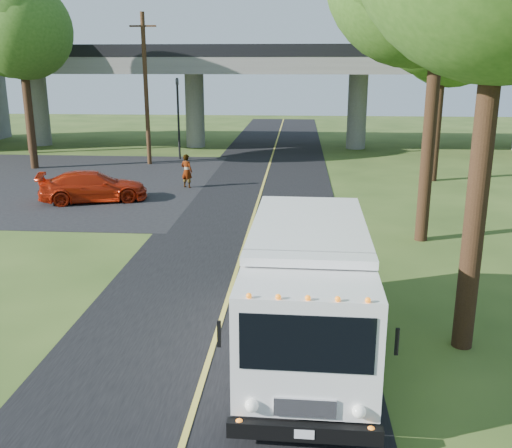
# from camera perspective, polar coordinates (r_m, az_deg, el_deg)

# --- Properties ---
(ground) EXTENTS (120.00, 120.00, 0.00)m
(ground) POSITION_cam_1_polar(r_m,az_deg,el_deg) (12.48, -4.68, -13.27)
(ground) COLOR #32491A
(ground) RESTS_ON ground
(road) EXTENTS (7.00, 90.00, 0.02)m
(road) POSITION_cam_1_polar(r_m,az_deg,el_deg) (21.70, -0.63, -0.42)
(road) COLOR black
(road) RESTS_ON ground
(parking_lot) EXTENTS (16.00, 18.00, 0.01)m
(parking_lot) POSITION_cam_1_polar(r_m,az_deg,el_deg) (32.06, -19.36, 3.96)
(parking_lot) COLOR black
(parking_lot) RESTS_ON ground
(lane_line) EXTENTS (0.12, 90.00, 0.01)m
(lane_line) POSITION_cam_1_polar(r_m,az_deg,el_deg) (21.70, -0.63, -0.37)
(lane_line) COLOR gold
(lane_line) RESTS_ON road
(overpass) EXTENTS (54.00, 10.00, 7.30)m
(overpass) POSITION_cam_1_polar(r_m,az_deg,el_deg) (42.84, 1.95, 13.70)
(overpass) COLOR slate
(overpass) RESTS_ON ground
(traffic_signal) EXTENTS (0.18, 0.22, 5.20)m
(traffic_signal) POSITION_cam_1_polar(r_m,az_deg,el_deg) (37.70, -7.80, 11.23)
(traffic_signal) COLOR black
(traffic_signal) RESTS_ON ground
(utility_pole) EXTENTS (1.60, 0.26, 9.00)m
(utility_pole) POSITION_cam_1_polar(r_m,az_deg,el_deg) (36.03, -10.95, 13.12)
(utility_pole) COLOR #472D19
(utility_pole) RESTS_ON ground
(tree_right_far) EXTENTS (5.77, 5.67, 10.99)m
(tree_right_far) POSITION_cam_1_polar(r_m,az_deg,el_deg) (31.57, 18.93, 19.01)
(tree_right_far) COLOR #382314
(tree_right_far) RESTS_ON ground
(tree_left_lot) EXTENTS (5.60, 5.50, 10.50)m
(tree_left_lot) POSITION_cam_1_polar(r_m,az_deg,el_deg) (36.20, -22.31, 17.54)
(tree_left_lot) COLOR #382314
(tree_left_lot) RESTS_ON ground
(tree_left_far) EXTENTS (5.26, 5.16, 9.89)m
(tree_left_far) POSITION_cam_1_polar(r_m,az_deg,el_deg) (42.88, -22.36, 16.46)
(tree_left_far) COLOR #382314
(tree_left_far) RESTS_ON ground
(step_van) EXTENTS (2.57, 6.69, 2.79)m
(step_van) POSITION_cam_1_polar(r_m,az_deg,el_deg) (11.99, 5.18, -6.49)
(step_van) COLOR white
(step_van) RESTS_ON ground
(red_sedan) EXTENTS (5.13, 3.33, 1.38)m
(red_sedan) POSITION_cam_1_polar(r_m,az_deg,el_deg) (26.92, -15.96, 3.64)
(red_sedan) COLOR #AD210A
(red_sedan) RESTS_ON ground
(pedestrian) EXTENTS (0.74, 0.62, 1.71)m
(pedestrian) POSITION_cam_1_polar(r_m,az_deg,el_deg) (28.97, -6.94, 5.28)
(pedestrian) COLOR gray
(pedestrian) RESTS_ON ground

